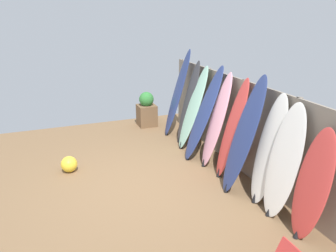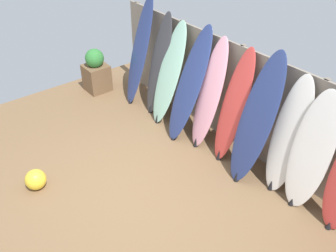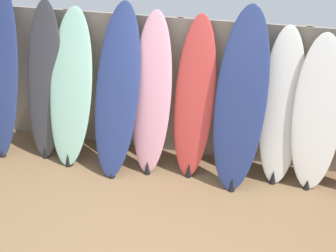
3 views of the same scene
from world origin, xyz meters
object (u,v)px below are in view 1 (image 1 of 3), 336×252
Objects in this scene: surfboard_white_8 at (284,162)px; beach_ball at (69,164)px; surfboard_navy_0 at (177,94)px; surfboard_red_5 at (232,130)px; surfboard_charcoal_1 at (188,103)px; surfboard_navy_3 at (204,114)px; surfboard_pink_4 at (217,121)px; surfboard_white_7 at (268,151)px; surfboard_seafoam_2 at (193,109)px; surfboard_navy_6 at (244,136)px; planter_box at (147,110)px; surfboard_red_9 at (313,186)px.

beach_ball is (-2.65, -2.92, -0.73)m from surfboard_white_8.
surfboard_navy_0 is 1.14× the size of surfboard_red_5.
surfboard_charcoal_1 is 0.98× the size of surfboard_navy_3.
surfboard_charcoal_1 is at bearing 5.16° from surfboard_navy_0.
surfboard_pink_4 is 1.05× the size of surfboard_white_7.
surfboard_white_7 is at bearing 2.35° from surfboard_navy_0.
surfboard_seafoam_2 is at bearing -176.78° from surfboard_white_7.
surfboard_navy_3 is 0.97× the size of surfboard_navy_6.
surfboard_navy_3 reaches higher than surfboard_white_7.
surfboard_charcoal_1 reaches higher than surfboard_white_8.
surfboard_white_7 is at bearing 8.64° from planter_box.
surfboard_navy_3 is at bearing -4.24° from surfboard_seafoam_2.
surfboard_white_8 is (2.30, 0.16, -0.10)m from surfboard_navy_3.
surfboard_red_5 is at bearing 66.45° from beach_ball.
surfboard_white_8 is (0.85, 0.15, -0.13)m from surfboard_navy_6.
surfboard_white_7 is at bearing 5.62° from surfboard_navy_3.
surfboard_red_5 is 3.24m from beach_ball.
surfboard_pink_4 is (1.02, 0.04, 0.01)m from surfboard_seafoam_2.
surfboard_navy_3 is at bearing -176.51° from surfboard_red_9.
surfboard_navy_6 is 6.47× the size of beach_ball.
surfboard_navy_0 reaches higher than surfboard_navy_6.
surfboard_seafoam_2 reaches higher than beach_ball.
surfboard_charcoal_1 is at bearing -178.19° from surfboard_white_7.
surfboard_red_9 is (2.48, 0.09, -0.15)m from surfboard_pink_4.
surfboard_pink_4 is at bearing 75.20° from beach_ball.
surfboard_navy_6 reaches higher than surfboard_red_5.
surfboard_red_9 reaches higher than beach_ball.
surfboard_charcoal_1 is 1.02× the size of surfboard_pink_4.
surfboard_charcoal_1 is 2.90m from surfboard_white_7.
surfboard_red_9 is (1.98, 0.05, -0.14)m from surfboard_red_5.
surfboard_seafoam_2 is 0.92× the size of surfboard_navy_6.
surfboard_white_7 is (0.46, 0.17, -0.12)m from surfboard_navy_6.
surfboard_navy_3 is 6.26× the size of beach_ball.
surfboard_charcoal_1 reaches higher than surfboard_pink_4.
surfboard_red_9 reaches higher than planter_box.
surfboard_navy_6 is (3.00, -0.03, -0.05)m from surfboard_navy_0.
surfboard_seafoam_2 is 1.00× the size of surfboard_red_5.
surfboard_charcoal_1 is 1.67m from planter_box.
surfboard_navy_0 reaches higher than surfboard_navy_3.
surfboard_navy_6 is (1.05, -0.07, 0.07)m from surfboard_pink_4.
surfboard_pink_4 is at bearing -0.51° from surfboard_charcoal_1.
surfboard_red_5 reaches higher than surfboard_red_9.
surfboard_navy_0 reaches higher than surfboard_white_8.
beach_ball is (1.19, -2.80, -0.91)m from surfboard_navy_0.
surfboard_navy_6 reaches higher than surfboard_white_7.
surfboard_pink_4 is 1.07× the size of surfboard_white_8.
surfboard_red_5 is 3.46m from planter_box.
surfboard_charcoal_1 is 2.44m from surfboard_navy_6.
surfboard_charcoal_1 reaches higher than surfboard_white_7.
surfboard_navy_0 is 4.44m from surfboard_red_9.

